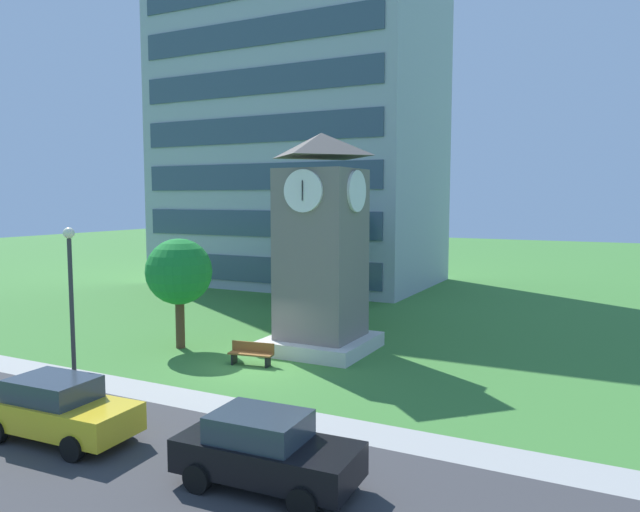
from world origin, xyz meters
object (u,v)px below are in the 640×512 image
street_lamp (71,292)px  parked_car_black (266,450)px  clock_tower (321,256)px  parked_car_yellow (58,408)px  park_bench (251,353)px  tree_near_tower (323,252)px  tree_streetside (310,238)px  tree_by_building (179,272)px

street_lamp → parked_car_black: (8.87, -2.39, -2.63)m
clock_tower → parked_car_yellow: clock_tower is taller
park_bench → tree_near_tower: size_ratio=0.33×
tree_near_tower → tree_streetside: bearing=124.9°
parked_car_yellow → clock_tower: bearing=80.1°
tree_by_building → parked_car_yellow: tree_by_building is taller
park_bench → tree_streetside: tree_streetside is taller
park_bench → parked_car_yellow: parked_car_yellow is taller
clock_tower → street_lamp: 10.18m
tree_near_tower → tree_by_building: size_ratio=1.19×
clock_tower → parked_car_black: bearing=-69.1°
street_lamp → tree_streetside: size_ratio=0.90×
tree_near_tower → parked_car_yellow: 16.95m
tree_by_building → tree_streetside: bearing=89.2°
tree_near_tower → tree_by_building: 8.06m
clock_tower → tree_near_tower: size_ratio=1.62×
street_lamp → parked_car_yellow: size_ratio=1.25×
street_lamp → parked_car_yellow: street_lamp is taller
park_bench → parked_car_black: bearing=-54.8°
park_bench → parked_car_yellow: (-0.62, -8.50, 0.40)m
park_bench → street_lamp: size_ratio=0.33×
tree_streetside → parked_car_black: size_ratio=1.45×
park_bench → tree_streetside: 13.88m
clock_tower → tree_by_building: 6.23m
parked_car_black → park_bench: bearing=125.2°
tree_by_building → park_bench: bearing=-11.5°
clock_tower → park_bench: (-1.44, -3.26, -3.63)m
tree_streetside → tree_by_building: 11.90m
tree_by_building → parked_car_black: size_ratio=1.13×
tree_near_tower → parked_car_yellow: (0.32, -16.70, -2.91)m
street_lamp → tree_by_building: bearing=100.3°
tree_by_building → parked_car_yellow: 10.36m
tree_near_tower → tree_streetside: 5.56m
clock_tower → park_bench: clock_tower is taller
tree_streetside → tree_near_tower: bearing=-55.1°
clock_tower → street_lamp: clock_tower is taller
street_lamp → parked_car_black: bearing=-15.1°
parked_car_yellow → parked_car_black: size_ratio=1.05×
clock_tower → tree_near_tower: clock_tower is taller
clock_tower → tree_by_building: clock_tower is taller
street_lamp → parked_car_yellow: 4.45m
tree_streetside → parked_car_yellow: 21.78m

